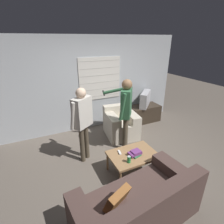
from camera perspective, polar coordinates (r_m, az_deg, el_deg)
The scene contains 12 objects.
ground_plane at distance 3.84m, azimuth 5.40°, elevation -16.92°, with size 16.00×16.00×0.00m, color #665B51.
wall_back at distance 4.94m, azimuth -6.04°, elevation 9.06°, with size 5.20×0.08×2.55m.
couch_blue at distance 2.79m, azimuth 8.68°, elevation -28.12°, with size 1.88×1.03×0.78m.
armchair_beige at distance 4.72m, azimuth 2.81°, elevation -3.83°, with size 0.88×0.96×0.77m.
coffee_table at distance 3.45m, azimuth 6.86°, elevation -14.01°, with size 0.90×0.63×0.43m.
tv_stand at distance 5.63m, azimuth 10.43°, elevation -0.45°, with size 0.96×0.50×0.51m.
tv at distance 5.46m, azimuth 10.76°, elevation 4.19°, with size 0.66×0.65×0.45m.
person_left_standing at distance 3.52m, azimuth -9.73°, elevation -1.58°, with size 0.51×0.75×1.61m.
person_right_standing at distance 3.87m, azimuth 4.51°, elevation 1.85°, with size 0.56×0.81×1.67m.
book_stack at distance 3.38m, azimuth 7.59°, elevation -13.16°, with size 0.25×0.21×0.09m.
soda_can at distance 3.19m, azimuth 5.56°, elevation -15.13°, with size 0.07×0.07×0.13m.
spare_remote at distance 3.43m, azimuth 2.48°, elevation -13.06°, with size 0.06×0.13×0.02m.
Camera 1 is at (-1.56, -2.50, 2.46)m, focal length 28.00 mm.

